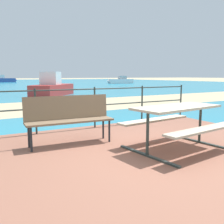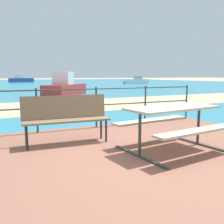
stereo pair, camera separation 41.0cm
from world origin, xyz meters
name	(u,v)px [view 2 (the right image)]	position (x,y,z in m)	size (l,w,h in m)	color
ground_plane	(146,156)	(0.00, 0.00, 0.00)	(240.00, 240.00, 0.00)	tan
patio_paving	(146,154)	(0.00, 0.00, 0.03)	(6.40, 5.20, 0.06)	#935B47
sea_water	(14,84)	(0.00, 40.00, 0.01)	(90.00, 90.00, 0.01)	teal
beach_strip	(55,106)	(0.00, 7.65, 0.01)	(54.00, 4.90, 0.01)	tan
picnic_table	(172,117)	(0.49, -0.05, 0.65)	(1.84, 1.57, 0.78)	#BCAD93
park_bench	(66,115)	(-1.08, 1.22, 0.62)	(1.69, 0.48, 0.94)	#7A6047
railing_fence	(96,102)	(0.00, 2.39, 0.72)	(5.94, 0.04, 1.04)	#2D3833
boat_near	(136,81)	(19.28, 33.79, 0.46)	(4.88, 1.80, 1.29)	silver
boat_mid	(66,88)	(2.04, 13.74, 0.52)	(3.83, 4.31, 1.62)	red
boat_far	(21,80)	(2.11, 50.99, 0.51)	(5.37, 2.07, 1.48)	#2D478C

